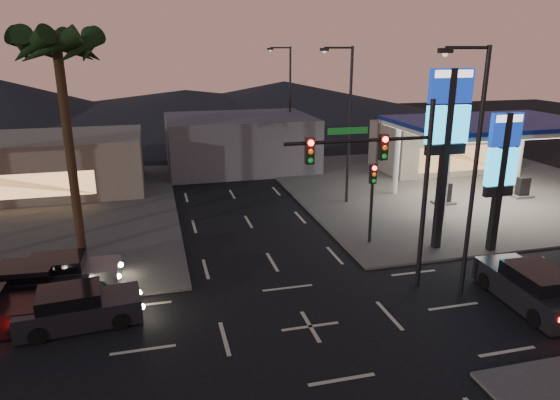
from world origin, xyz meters
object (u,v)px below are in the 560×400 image
object	(u,v)px
pylon_sign_tall	(447,125)
car_lane_b_front	(64,274)
traffic_signal_mast	(388,171)
suv_station	(533,288)
pylon_sign_short	(502,162)
car_lane_a_front	(78,308)
car_lane_b_mid	(34,282)
gas_station	(492,126)

from	to	relation	value
pylon_sign_tall	car_lane_b_front	xyz separation A→B (m)	(-17.73, 0.04, -5.71)
traffic_signal_mast	suv_station	distance (m)	7.42
pylon_sign_short	car_lane_a_front	xyz separation A→B (m)	(-19.30, -2.19, -3.98)
pylon_sign_tall	car_lane_b_mid	xyz separation A→B (m)	(-18.82, -0.49, -5.71)
car_lane_b_front	car_lane_b_mid	world-z (taller)	car_lane_b_front
pylon_sign_short	car_lane_b_mid	distance (m)	21.70
pylon_sign_short	car_lane_b_mid	world-z (taller)	pylon_sign_short
gas_station	traffic_signal_mast	size ratio (longest dim) A/B	1.53
car_lane_b_front	car_lane_b_mid	distance (m)	1.22
car_lane_b_mid	suv_station	xyz separation A→B (m)	(19.39, -5.66, 0.08)
pylon_sign_short	traffic_signal_mast	distance (m)	7.69
gas_station	traffic_signal_mast	bearing A→B (deg)	-140.72
gas_station	car_lane_b_mid	world-z (taller)	gas_station
car_lane_a_front	pylon_sign_short	bearing A→B (deg)	6.47
suv_station	car_lane_b_mid	bearing A→B (deg)	163.73
car_lane_b_mid	suv_station	distance (m)	20.20
pylon_sign_short	car_lane_b_front	distance (m)	20.64
gas_station	traffic_signal_mast	world-z (taller)	traffic_signal_mast
car_lane_a_front	pylon_sign_tall	bearing A→B (deg)	10.75
car_lane_b_mid	suv_station	size ratio (longest dim) A/B	0.92
pylon_sign_short	suv_station	size ratio (longest dim) A/B	1.39
traffic_signal_mast	car_lane_a_front	xyz separation A→B (m)	(-12.06, 0.32, -4.55)
gas_station	car_lane_a_front	world-z (taller)	gas_station
pylon_sign_short	pylon_sign_tall	bearing A→B (deg)	158.20
pylon_sign_short	traffic_signal_mast	size ratio (longest dim) A/B	0.88
car_lane_a_front	car_lane_b_front	size ratio (longest dim) A/B	1.01
gas_station	pylon_sign_tall	bearing A→B (deg)	-139.09
car_lane_a_front	traffic_signal_mast	bearing A→B (deg)	-1.53
pylon_sign_tall	suv_station	world-z (taller)	pylon_sign_tall
car_lane_a_front	car_lane_b_front	distance (m)	3.36
pylon_sign_short	car_lane_b_front	xyz separation A→B (m)	(-20.23, 1.04, -3.97)
pylon_sign_tall	traffic_signal_mast	world-z (taller)	pylon_sign_tall
car_lane_b_front	pylon_sign_short	bearing A→B (deg)	-2.94
gas_station	car_lane_b_front	world-z (taller)	gas_station
traffic_signal_mast	car_lane_b_front	world-z (taller)	traffic_signal_mast
car_lane_a_front	car_lane_b_front	bearing A→B (deg)	105.99
car_lane_a_front	car_lane_b_mid	world-z (taller)	car_lane_b_mid
car_lane_a_front	car_lane_b_mid	distance (m)	3.37
pylon_sign_short	car_lane_b_front	world-z (taller)	pylon_sign_short
suv_station	car_lane_a_front	bearing A→B (deg)	170.33
car_lane_a_front	gas_station	bearing A→B (deg)	21.74
pylon_sign_short	traffic_signal_mast	bearing A→B (deg)	-160.87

